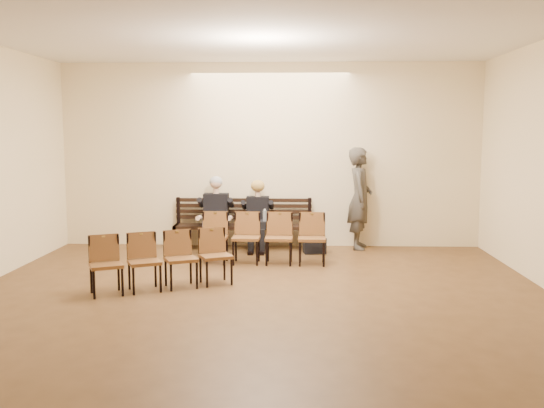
# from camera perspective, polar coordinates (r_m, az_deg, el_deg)

# --- Properties ---
(ground) EXTENTS (10.00, 10.00, 0.00)m
(ground) POSITION_cam_1_polar(r_m,az_deg,el_deg) (6.97, -2.02, -11.56)
(ground) COLOR brown
(ground) RESTS_ON ground
(room_walls) EXTENTS (8.02, 10.01, 3.51)m
(room_walls) POSITION_cam_1_polar(r_m,az_deg,el_deg) (7.41, -1.64, 9.43)
(room_walls) COLOR #F9E0B2
(room_walls) RESTS_ON ground
(bench) EXTENTS (2.60, 0.90, 0.45)m
(bench) POSITION_cam_1_polar(r_m,az_deg,el_deg) (11.46, -2.76, -3.10)
(bench) COLOR black
(bench) RESTS_ON ground
(seated_man) EXTENTS (0.57, 0.78, 1.36)m
(seated_man) POSITION_cam_1_polar(r_m,az_deg,el_deg) (11.33, -5.34, -0.91)
(seated_man) COLOR black
(seated_man) RESTS_ON ground
(seated_woman) EXTENTS (0.52, 0.71, 1.20)m
(seated_woman) POSITION_cam_1_polar(r_m,az_deg,el_deg) (11.26, -1.38, -1.34)
(seated_woman) COLOR black
(seated_woman) RESTS_ON ground
(laptop) EXTENTS (0.36, 0.29, 0.26)m
(laptop) POSITION_cam_1_polar(r_m,az_deg,el_deg) (11.19, -5.31, -1.54)
(laptop) COLOR #BCBCC1
(laptop) RESTS_ON bench
(water_bottle) EXTENTS (0.08, 0.08, 0.23)m
(water_bottle) POSITION_cam_1_polar(r_m,az_deg,el_deg) (11.02, -0.69, -1.71)
(water_bottle) COLOR silver
(water_bottle) RESTS_ON bench
(bag) EXTENTS (0.43, 0.33, 0.29)m
(bag) POSITION_cam_1_polar(r_m,az_deg,el_deg) (11.05, 4.03, -3.91)
(bag) COLOR black
(bag) RESTS_ON ground
(passerby) EXTENTS (0.62, 0.86, 2.20)m
(passerby) POSITION_cam_1_polar(r_m,az_deg,el_deg) (11.46, 8.28, 1.24)
(passerby) COLOR #3D3932
(passerby) RESTS_ON ground
(chair_row_front) EXTENTS (2.11, 0.52, 0.86)m
(chair_row_front) POSITION_cam_1_polar(r_m,az_deg,el_deg) (10.11, -0.90, -3.25)
(chair_row_front) COLOR brown
(chair_row_front) RESTS_ON ground
(chair_row_back) EXTENTS (1.97, 1.23, 0.81)m
(chair_row_back) POSITION_cam_1_polar(r_m,az_deg,el_deg) (8.64, -10.23, -5.28)
(chair_row_back) COLOR brown
(chair_row_back) RESTS_ON ground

